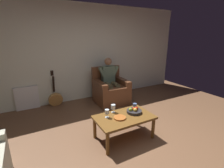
{
  "coord_description": "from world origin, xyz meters",
  "views": [
    {
      "loc": [
        1.55,
        1.75,
        1.8
      ],
      "look_at": [
        -0.11,
        -1.32,
        0.75
      ],
      "focal_mm": 26.22,
      "sensor_mm": 36.0,
      "label": 1
    }
  ],
  "objects": [
    {
      "name": "guitar",
      "position": [
        0.95,
        -2.48,
        0.21
      ],
      "size": [
        0.36,
        0.3,
        0.93
      ],
      "color": "#B27F41",
      "rests_on": "ground"
    },
    {
      "name": "candle_jar",
      "position": [
        -0.26,
        -0.65,
        0.47
      ],
      "size": [
        0.08,
        0.08,
        0.08
      ],
      "primitive_type": "cylinder",
      "color": "slate",
      "rests_on": "coffee_table"
    },
    {
      "name": "wine_glass_far",
      "position": [
        0.22,
        -0.66,
        0.53
      ],
      "size": [
        0.08,
        0.08,
        0.15
      ],
      "color": "silver",
      "rests_on": "coffee_table"
    },
    {
      "name": "coffee_table",
      "position": [
        0.13,
        -0.43,
        0.37
      ],
      "size": [
        1.02,
        0.61,
        0.43
      ],
      "rotation": [
        0.0,
        0.0,
        0.0
      ],
      "color": "brown",
      "rests_on": "ground"
    },
    {
      "name": "ground_plane",
      "position": [
        0.0,
        0.0,
        0.0
      ],
      "size": [
        7.07,
        7.07,
        0.0
      ],
      "primitive_type": "plane",
      "color": "brown"
    },
    {
      "name": "radiator",
      "position": [
        1.6,
        -2.61,
        0.29
      ],
      "size": [
        0.54,
        0.06,
        0.59
      ],
      "primitive_type": "cube",
      "color": "white",
      "rests_on": "ground"
    },
    {
      "name": "decorative_dish",
      "position": [
        0.23,
        -0.4,
        0.44
      ],
      "size": [
        0.21,
        0.21,
        0.02
      ],
      "primitive_type": "cylinder",
      "color": "#AF5D26",
      "rests_on": "coffee_table"
    },
    {
      "name": "wall_back",
      "position": [
        0.0,
        -2.68,
        1.31
      ],
      "size": [
        6.29,
        0.06,
        2.62
      ],
      "primitive_type": "cube",
      "color": "silver",
      "rests_on": "ground"
    },
    {
      "name": "wine_glass_near",
      "position": [
        0.41,
        -0.53,
        0.53
      ],
      "size": [
        0.07,
        0.07,
        0.15
      ],
      "color": "silver",
      "rests_on": "coffee_table"
    },
    {
      "name": "fruit_bowl",
      "position": [
        -0.11,
        -0.46,
        0.47
      ],
      "size": [
        0.28,
        0.28,
        0.11
      ],
      "color": "#29272A",
      "rests_on": "coffee_table"
    },
    {
      "name": "person_seated",
      "position": [
        -0.45,
        -2.05,
        0.65
      ],
      "size": [
        0.62,
        0.57,
        1.22
      ],
      "rotation": [
        0.0,
        0.0,
        -0.05
      ],
      "color": "#536653",
      "rests_on": "ground"
    },
    {
      "name": "armchair",
      "position": [
        -0.45,
        -2.03,
        0.33
      ],
      "size": [
        0.86,
        0.87,
        0.96
      ],
      "rotation": [
        0.0,
        0.0,
        -0.05
      ],
      "color": "brown",
      "rests_on": "ground"
    }
  ]
}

